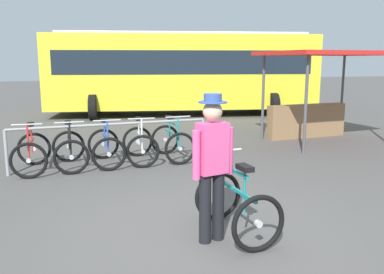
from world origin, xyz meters
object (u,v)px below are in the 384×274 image
(racked_bike_red, at_px, (31,152))
(bus_distant, at_px, (182,69))
(racked_bike_white, at_px, (140,144))
(featured_bicycle, at_px, (232,193))
(market_stall, at_px, (318,87))
(racked_bike_teal, at_px, (172,142))
(racked_bike_black, at_px, (70,150))
(racked_bike_blue, at_px, (106,147))
(person_with_featured_bike, at_px, (212,162))

(racked_bike_red, bearing_deg, bus_distant, 55.74)
(racked_bike_red, distance_m, racked_bike_white, 2.10)
(featured_bicycle, xyz_separation_m, market_stall, (4.37, 4.87, 0.91))
(featured_bicycle, xyz_separation_m, bus_distant, (2.36, 10.93, 1.25))
(racked_bike_teal, bearing_deg, bus_distant, 73.01)
(racked_bike_black, xyz_separation_m, racked_bike_teal, (2.09, 0.15, -0.00))
(racked_bike_teal, bearing_deg, racked_bike_blue, -175.84)
(racked_bike_black, relative_size, racked_bike_white, 1.00)
(bus_distant, bearing_deg, racked_bike_red, -124.26)
(featured_bicycle, relative_size, bus_distant, 0.12)
(featured_bicycle, bearing_deg, racked_bike_teal, 86.93)
(racked_bike_black, bearing_deg, market_stall, 10.52)
(racked_bike_red, xyz_separation_m, racked_bike_blue, (1.40, 0.10, 0.00))
(racked_bike_red, distance_m, racked_bike_teal, 2.80)
(racked_bike_white, xyz_separation_m, racked_bike_teal, (0.70, 0.05, 0.00))
(racked_bike_teal, relative_size, bus_distant, 0.11)
(featured_bicycle, relative_size, person_with_featured_bike, 0.71)
(racked_bike_black, xyz_separation_m, featured_bicycle, (1.89, -3.71, 0.12))
(racked_bike_white, relative_size, market_stall, 0.34)
(racked_bike_red, relative_size, market_stall, 0.34)
(racked_bike_white, height_order, featured_bicycle, featured_bicycle)
(racked_bike_red, distance_m, market_stall, 7.13)
(racked_bike_teal, xyz_separation_m, market_stall, (4.16, 1.01, 1.03))
(bus_distant, height_order, market_stall, bus_distant)
(racked_bike_blue, distance_m, market_stall, 5.76)
(racked_bike_teal, relative_size, market_stall, 0.35)
(racked_bike_black, xyz_separation_m, market_stall, (6.25, 1.16, 1.03))
(market_stall, bearing_deg, racked_bike_teal, -166.36)
(bus_distant, xyz_separation_m, market_stall, (2.00, -6.06, -0.35))
(featured_bicycle, distance_m, bus_distant, 11.25)
(person_with_featured_bike, distance_m, market_stall, 6.93)
(racked_bike_white, distance_m, featured_bicycle, 3.85)
(racked_bike_black, relative_size, bus_distant, 0.11)
(featured_bicycle, bearing_deg, person_with_featured_bike, -147.95)
(racked_bike_blue, bearing_deg, bus_distant, 63.62)
(racked_bike_white, xyz_separation_m, featured_bicycle, (0.49, -3.81, 0.12))
(featured_bicycle, height_order, person_with_featured_bike, person_with_featured_bike)
(racked_bike_white, distance_m, racked_bike_teal, 0.70)
(bus_distant, bearing_deg, racked_bike_black, -120.51)
(racked_bike_black, bearing_deg, featured_bicycle, -63.04)
(person_with_featured_bike, bearing_deg, racked_bike_teal, 82.46)
(racked_bike_white, height_order, market_stall, market_stall)
(racked_bike_red, height_order, person_with_featured_bike, person_with_featured_bike)
(racked_bike_red, bearing_deg, featured_bicycle, -54.76)
(racked_bike_blue, relative_size, bus_distant, 0.11)
(racked_bike_teal, bearing_deg, racked_bike_black, -175.84)
(racked_bike_black, height_order, market_stall, market_stall)
(market_stall, bearing_deg, featured_bicycle, -131.86)
(racked_bike_white, relative_size, racked_bike_teal, 0.97)
(bus_distant, distance_m, market_stall, 6.39)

